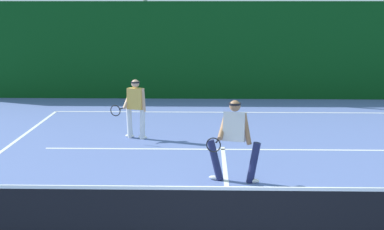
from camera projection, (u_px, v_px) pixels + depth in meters
The scene contains 8 objects.
court_line_baseline_far at pixel (219, 112), 19.41m from camera, with size 10.75×0.10×0.01m, color white.
court_line_service at pixel (223, 149), 14.57m from camera, with size 8.76×0.10×0.01m, color white.
court_line_centre at pixel (227, 186), 11.67m from camera, with size 0.10×6.40×0.01m, color white.
tennis_net at pixel (234, 220), 8.43m from camera, with size 11.77×0.09×1.07m.
player_near at pixel (234, 137), 11.82m from camera, with size 1.10×0.91×1.67m.
player_far at pixel (135, 106), 15.58m from camera, with size 0.93×0.84×1.57m.
tennis_ball at pixel (226, 217), 9.95m from camera, with size 0.07×0.07×0.07m, color #D1E033.
back_fence_windscreen at pixel (218, 51), 21.77m from camera, with size 20.25×0.12×3.57m, color #0A3D13.
Camera 1 is at (-0.40, -8.00, 3.60)m, focal length 55.54 mm.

